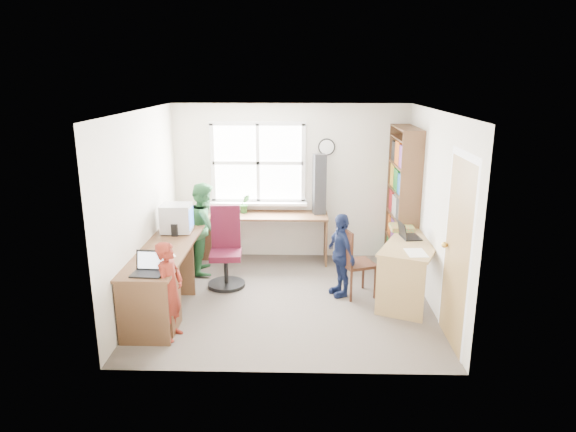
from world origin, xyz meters
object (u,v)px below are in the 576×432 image
(swivel_chair, at_px, (226,252))
(laptop_right, at_px, (407,234))
(person_red, at_px, (170,291))
(person_navy, at_px, (341,255))
(right_desk, at_px, (412,258))
(potted_plant, at_px, (245,204))
(bookshelf, at_px, (403,203))
(person_green, at_px, (205,228))
(cd_tower, at_px, (319,184))
(l_desk, at_px, (180,273))
(laptop_left, at_px, (149,268))
(wooden_chair, at_px, (353,260))
(crt_monitor, at_px, (177,218))

(swivel_chair, bearing_deg, laptop_right, -9.96)
(person_red, relative_size, person_navy, 1.00)
(right_desk, height_order, swivel_chair, swivel_chair)
(potted_plant, relative_size, person_navy, 0.27)
(swivel_chair, bearing_deg, person_navy, -15.54)
(swivel_chair, relative_size, potted_plant, 3.73)
(potted_plant, distance_m, person_navy, 1.95)
(bookshelf, distance_m, swivel_chair, 2.66)
(person_green, bearing_deg, cd_tower, -80.46)
(cd_tower, bearing_deg, bookshelf, -26.58)
(potted_plant, height_order, person_green, person_green)
(bookshelf, xyz_separation_m, person_navy, (-0.96, -1.01, -0.45))
(person_red, xyz_separation_m, person_green, (0.02, 2.00, 0.11))
(laptop_right, xyz_separation_m, person_navy, (-0.85, -0.07, -0.26))
(laptop_right, relative_size, potted_plant, 1.15)
(person_red, relative_size, person_green, 0.83)
(laptop_right, distance_m, cd_tower, 1.71)
(swivel_chair, relative_size, laptop_right, 3.24)
(l_desk, bearing_deg, laptop_left, -102.02)
(cd_tower, bearing_deg, swivel_chair, -154.03)
(wooden_chair, height_order, person_green, person_green)
(cd_tower, height_order, person_green, cd_tower)
(right_desk, relative_size, person_red, 1.32)
(cd_tower, bearing_deg, potted_plant, 167.87)
(person_red, bearing_deg, wooden_chair, -48.67)
(swivel_chair, xyz_separation_m, laptop_left, (-0.60, -1.49, 0.33))
(swivel_chair, bearing_deg, crt_monitor, 176.36)
(swivel_chair, xyz_separation_m, person_green, (-0.37, 0.50, 0.19))
(bookshelf, height_order, swivel_chair, bookshelf)
(l_desk, bearing_deg, potted_plant, 71.16)
(wooden_chair, bearing_deg, crt_monitor, 151.99)
(wooden_chair, bearing_deg, person_green, 137.99)
(cd_tower, xyz_separation_m, person_green, (-1.67, -0.52, -0.54))
(person_red, bearing_deg, laptop_left, 96.72)
(l_desk, xyz_separation_m, potted_plant, (0.61, 1.78, 0.44))
(potted_plant, height_order, person_red, person_red)
(bookshelf, distance_m, laptop_right, 0.96)
(potted_plant, bearing_deg, cd_tower, -0.04)
(laptop_left, distance_m, potted_plant, 2.62)
(bookshelf, bearing_deg, person_navy, -133.65)
(crt_monitor, bearing_deg, person_navy, -9.67)
(wooden_chair, height_order, person_red, person_red)
(wooden_chair, bearing_deg, l_desk, 171.17)
(wooden_chair, bearing_deg, laptop_left, -173.61)
(bookshelf, height_order, laptop_left, bookshelf)
(swivel_chair, height_order, laptop_right, swivel_chair)
(person_green, distance_m, person_navy, 2.08)
(right_desk, bearing_deg, person_red, -135.45)
(cd_tower, bearing_deg, wooden_chair, -85.44)
(laptop_left, height_order, cd_tower, cd_tower)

